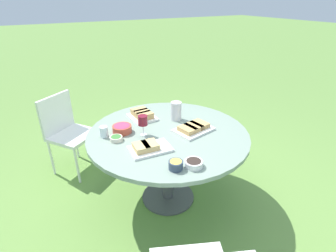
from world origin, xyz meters
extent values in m
plane|color=#668E42|center=(0.00, 0.00, 0.00)|extent=(40.00, 40.00, 0.00)
cylinder|color=#4C4C51|center=(0.00, 0.00, 0.01)|extent=(0.52, 0.52, 0.02)
cylinder|color=#4C4C51|center=(0.00, 0.00, 0.37)|extent=(0.11, 0.11, 0.70)
cylinder|color=gray|center=(0.00, 0.00, 0.73)|extent=(1.43, 1.43, 0.03)
cube|color=white|center=(0.94, 0.68, 0.45)|extent=(0.60, 0.60, 0.04)
cube|color=white|center=(1.10, 0.79, 0.68)|extent=(0.28, 0.37, 0.42)
cylinder|color=white|center=(0.68, 0.73, 0.22)|extent=(0.03, 0.03, 0.43)
cylinder|color=white|center=(0.91, 0.41, 0.22)|extent=(0.03, 0.03, 0.43)
cylinder|color=white|center=(0.98, 0.95, 0.22)|extent=(0.03, 0.03, 0.43)
cylinder|color=white|center=(1.21, 0.63, 0.22)|extent=(0.03, 0.03, 0.43)
cylinder|color=silver|center=(0.19, -0.20, 0.84)|extent=(0.11, 0.11, 0.18)
cone|color=silver|center=(0.24, -0.20, 0.92)|extent=(0.03, 0.03, 0.02)
cylinder|color=silver|center=(0.06, 0.21, 0.75)|extent=(0.06, 0.06, 0.01)
cylinder|color=silver|center=(0.06, 0.21, 0.80)|extent=(0.01, 0.01, 0.09)
cylinder|color=maroon|center=(0.06, 0.21, 0.89)|extent=(0.08, 0.08, 0.09)
cube|color=white|center=(-0.19, 0.27, 0.76)|extent=(0.23, 0.34, 0.02)
cube|color=tan|center=(-0.19, 0.34, 0.79)|extent=(0.14, 0.12, 0.05)
cube|color=tan|center=(-0.19, 0.27, 0.79)|extent=(0.14, 0.12, 0.05)
cube|color=white|center=(-0.09, -0.21, 0.76)|extent=(0.30, 0.37, 0.02)
cube|color=tan|center=(-0.11, -0.14, 0.79)|extent=(0.17, 0.14, 0.04)
cube|color=tan|center=(-0.09, -0.21, 0.79)|extent=(0.17, 0.14, 0.04)
cube|color=tan|center=(-0.08, -0.29, 0.79)|extent=(0.17, 0.14, 0.04)
cube|color=white|center=(0.38, 0.08, 0.76)|extent=(0.29, 0.24, 0.02)
cube|color=tan|center=(0.32, 0.08, 0.80)|extent=(0.10, 0.15, 0.06)
cube|color=tan|center=(0.38, 0.08, 0.80)|extent=(0.10, 0.15, 0.06)
cube|color=tan|center=(0.45, 0.08, 0.80)|extent=(0.10, 0.15, 0.06)
cylinder|color=#334256|center=(-0.51, 0.22, 0.78)|extent=(0.10, 0.10, 0.06)
cylinder|color=#E0C147|center=(-0.51, 0.22, 0.80)|extent=(0.08, 0.08, 0.03)
cylinder|color=beige|center=(0.08, 0.45, 0.77)|extent=(0.11, 0.11, 0.04)
cylinder|color=#387533|center=(0.08, 0.45, 0.78)|extent=(0.09, 0.09, 0.02)
cylinder|color=white|center=(-0.55, 0.10, 0.77)|extent=(0.13, 0.13, 0.05)
cylinder|color=#2D231E|center=(-0.55, 0.10, 0.79)|extent=(0.11, 0.11, 0.02)
cylinder|color=#B74733|center=(0.20, 0.36, 0.78)|extent=(0.17, 0.17, 0.06)
cylinder|color=#D6385B|center=(0.20, 0.36, 0.80)|extent=(0.14, 0.14, 0.03)
cylinder|color=silver|center=(0.20, 0.52, 0.80)|extent=(0.07, 0.07, 0.10)
camera|label=1|loc=(-1.80, 1.01, 1.85)|focal=28.00mm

